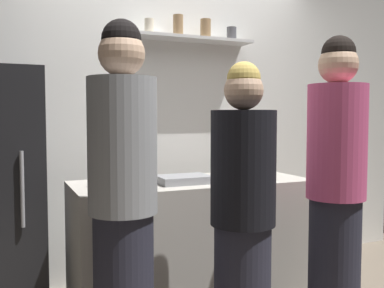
% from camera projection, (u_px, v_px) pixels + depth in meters
% --- Properties ---
extents(back_wall_assembly, '(4.80, 0.32, 2.60)m').
position_uv_depth(back_wall_assembly, '(171.00, 118.00, 3.66)').
color(back_wall_assembly, white).
rests_on(back_wall_assembly, ground).
extents(counter, '(1.60, 0.66, 0.88)m').
position_uv_depth(counter, '(192.00, 244.00, 2.99)').
color(counter, '#B7B2A8').
rests_on(counter, ground).
extents(baking_pan, '(0.34, 0.24, 0.05)m').
position_uv_depth(baking_pan, '(184.00, 179.00, 2.85)').
color(baking_pan, gray).
rests_on(baking_pan, counter).
extents(utensil_holder, '(0.11, 0.11, 0.22)m').
position_uv_depth(utensil_holder, '(104.00, 177.00, 2.70)').
color(utensil_holder, '#B2B2B7').
rests_on(utensil_holder, counter).
extents(wine_bottle_green_glass, '(0.08, 0.08, 0.32)m').
position_uv_depth(wine_bottle_green_glass, '(267.00, 158.00, 3.30)').
color(wine_bottle_green_glass, '#19471E').
rests_on(wine_bottle_green_glass, counter).
extents(wine_bottle_amber_glass, '(0.07, 0.07, 0.32)m').
position_uv_depth(wine_bottle_amber_glass, '(117.00, 162.00, 2.97)').
color(wine_bottle_amber_glass, '#472814').
rests_on(wine_bottle_amber_glass, counter).
extents(wine_bottle_dark_glass, '(0.07, 0.07, 0.29)m').
position_uv_depth(wine_bottle_dark_glass, '(150.00, 170.00, 2.72)').
color(wine_bottle_dark_glass, black).
rests_on(wine_bottle_dark_glass, counter).
extents(water_bottle_plastic, '(0.08, 0.08, 0.25)m').
position_uv_depth(water_bottle_plastic, '(238.00, 165.00, 2.96)').
color(water_bottle_plastic, silver).
rests_on(water_bottle_plastic, counter).
extents(person_pink_top, '(0.34, 0.34, 1.78)m').
position_uv_depth(person_pink_top, '(336.00, 189.00, 2.55)').
color(person_pink_top, '#262633').
rests_on(person_pink_top, ground).
extents(person_blonde, '(0.34, 0.34, 1.60)m').
position_uv_depth(person_blonde, '(243.00, 218.00, 2.28)').
color(person_blonde, '#262633').
rests_on(person_blonde, ground).
extents(person_grey_hoodie, '(0.34, 0.34, 1.79)m').
position_uv_depth(person_grey_hoodie, '(123.00, 202.00, 2.15)').
color(person_grey_hoodie, '#262633').
rests_on(person_grey_hoodie, ground).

